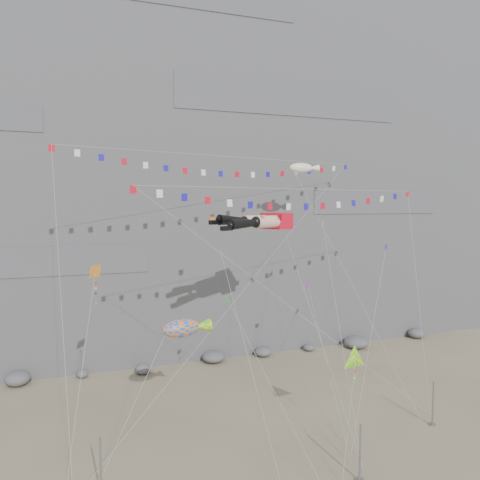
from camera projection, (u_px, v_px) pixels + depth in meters
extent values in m
plane|color=gray|center=(275.00, 432.00, 36.53)|extent=(120.00, 120.00, 0.00)
cube|color=slate|center=(182.00, 151.00, 64.59)|extent=(80.00, 28.00, 50.00)
cylinder|color=slate|center=(101.00, 468.00, 28.13)|extent=(0.12, 0.12, 3.84)
cylinder|color=slate|center=(360.00, 453.00, 29.91)|extent=(0.12, 0.12, 3.77)
cylinder|color=slate|center=(433.00, 403.00, 37.46)|extent=(0.12, 0.12, 3.62)
cube|color=red|center=(276.00, 221.00, 41.23)|extent=(2.53, 2.87, 1.41)
cylinder|color=#F0B196|center=(266.00, 222.00, 39.32)|extent=(2.59, 1.90, 1.04)
sphere|color=black|center=(256.00, 222.00, 38.51)|extent=(0.95, 0.95, 0.95)
cone|color=black|center=(244.00, 224.00, 37.55)|extent=(2.95, 1.92, 0.97)
cube|color=black|center=(226.00, 228.00, 36.29)|extent=(1.01, 0.74, 0.35)
cylinder|color=#F0B196|center=(254.00, 221.00, 40.34)|extent=(2.59, 1.90, 1.04)
sphere|color=black|center=(244.00, 222.00, 39.53)|extent=(0.95, 0.95, 0.95)
cone|color=black|center=(232.00, 220.00, 38.56)|extent=(2.97, 1.93, 1.04)
cube|color=black|center=(215.00, 222.00, 37.28)|extent=(1.01, 0.74, 0.35)
cylinder|color=gray|center=(314.00, 329.00, 36.10)|extent=(0.03, 0.03, 20.55)
cube|color=slate|center=(364.00, 472.00, 30.97)|extent=(0.16, 0.16, 0.10)
cylinder|color=gray|center=(169.00, 289.00, 36.25)|extent=(0.03, 0.03, 30.15)
cylinder|color=gray|center=(364.00, 303.00, 38.96)|extent=(0.03, 0.03, 22.06)
cube|color=slate|center=(430.00, 415.00, 39.29)|extent=(0.16, 0.16, 0.10)
cylinder|color=gray|center=(81.00, 377.00, 30.29)|extent=(0.03, 0.03, 14.03)
cylinder|color=gray|center=(140.00, 406.00, 30.81)|extent=(0.03, 0.03, 11.87)
cylinder|color=gray|center=(349.00, 419.00, 31.38)|extent=(0.03, 0.03, 8.06)
cylinder|color=gray|center=(354.00, 280.00, 43.25)|extent=(0.03, 0.03, 25.57)
cube|color=slate|center=(420.00, 419.00, 38.61)|extent=(0.16, 0.16, 0.10)
cylinder|color=gray|center=(241.00, 331.00, 35.18)|extent=(0.03, 0.03, 21.97)
cylinder|color=gray|center=(326.00, 360.00, 37.95)|extent=(0.03, 0.03, 16.53)
cube|color=slate|center=(351.00, 465.00, 31.83)|extent=(0.16, 0.16, 0.10)
cylinder|color=gray|center=(270.00, 383.00, 33.30)|extent=(0.03, 0.03, 15.24)
cylinder|color=gray|center=(339.00, 323.00, 38.58)|extent=(0.03, 0.03, 20.72)
cube|color=slate|center=(361.00, 459.00, 32.55)|extent=(0.16, 0.16, 0.10)
cylinder|color=gray|center=(370.00, 339.00, 37.33)|extent=(0.03, 0.03, 17.69)
cube|color=slate|center=(351.00, 455.00, 33.05)|extent=(0.16, 0.16, 0.10)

